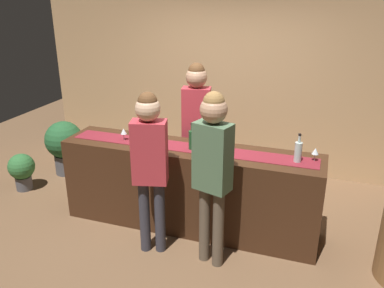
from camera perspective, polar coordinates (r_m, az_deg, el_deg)
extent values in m
plane|color=brown|center=(4.85, -0.38, -11.38)|extent=(10.00, 10.00, 0.00)
cube|color=tan|center=(6.02, 5.70, 10.01)|extent=(6.00, 0.12, 2.90)
cube|color=#3D2314|center=(4.60, -0.39, -6.23)|extent=(2.91, 0.60, 0.98)
cube|color=maroon|center=(4.40, -0.41, -0.52)|extent=(2.77, 0.28, 0.01)
cylinder|color=#194723|center=(4.32, 0.00, 0.54)|extent=(0.07, 0.07, 0.21)
cylinder|color=#194723|center=(4.27, 0.00, 2.33)|extent=(0.03, 0.03, 0.08)
cylinder|color=black|center=(4.26, 0.00, 2.92)|extent=(0.03, 0.03, 0.02)
cylinder|color=#B2C6C1|center=(4.14, 14.86, -1.16)|extent=(0.07, 0.07, 0.21)
cylinder|color=#B2C6C1|center=(4.09, 15.05, 0.69)|extent=(0.03, 0.03, 0.08)
cylinder|color=black|center=(4.07, 15.11, 1.30)|extent=(0.03, 0.03, 0.02)
cylinder|color=silver|center=(4.24, 17.00, -2.34)|extent=(0.06, 0.06, 0.00)
cylinder|color=silver|center=(4.23, 17.05, -1.85)|extent=(0.01, 0.01, 0.08)
cone|color=silver|center=(4.20, 17.15, -0.97)|extent=(0.07, 0.07, 0.06)
cylinder|color=silver|center=(4.68, -9.63, 0.54)|extent=(0.06, 0.06, 0.00)
cylinder|color=silver|center=(4.67, -9.66, 0.99)|extent=(0.01, 0.01, 0.08)
cone|color=silver|center=(4.64, -9.71, 1.80)|extent=(0.07, 0.07, 0.06)
cylinder|color=#26262B|center=(5.15, 1.47, -3.93)|extent=(0.11, 0.11, 0.85)
cylinder|color=#26262B|center=(5.16, -0.30, -3.85)|extent=(0.11, 0.11, 0.85)
cube|color=#B7333D|center=(4.88, 0.61, 4.19)|extent=(0.37, 0.27, 0.67)
sphere|color=tan|center=(4.77, 0.64, 9.50)|extent=(0.25, 0.25, 0.25)
sphere|color=brown|center=(4.75, 0.64, 10.33)|extent=(0.20, 0.20, 0.20)
cylinder|color=brown|center=(4.09, 1.80, -11.28)|extent=(0.11, 0.11, 0.83)
cylinder|color=brown|center=(4.02, 3.75, -11.96)|extent=(0.11, 0.11, 0.83)
cube|color=#4C6B4C|center=(3.70, 2.96, -1.87)|extent=(0.38, 0.29, 0.66)
sphere|color=tan|center=(3.55, 3.10, 4.89)|extent=(0.25, 0.25, 0.25)
sphere|color=olive|center=(3.53, 3.12, 5.96)|extent=(0.19, 0.19, 0.19)
cylinder|color=#33333D|center=(4.26, -6.76, -10.17)|extent=(0.11, 0.11, 0.81)
cylinder|color=#33333D|center=(4.23, -4.60, -10.29)|extent=(0.11, 0.11, 0.81)
cube|color=#B7333D|center=(3.92, -6.06, -1.18)|extent=(0.38, 0.28, 0.64)
sphere|color=#DBAD89|center=(3.77, -6.32, 5.01)|extent=(0.24, 0.24, 0.24)
sphere|color=brown|center=(3.76, -6.36, 5.98)|extent=(0.19, 0.19, 0.19)
cylinder|color=#4C4C51|center=(6.34, -17.40, -2.65)|extent=(0.34, 0.34, 0.30)
sphere|color=#23562D|center=(6.20, -17.78, 0.58)|extent=(0.55, 0.55, 0.55)
cylinder|color=#4C4C51|center=(6.05, -22.79, -5.11)|extent=(0.22, 0.22, 0.19)
sphere|color=#2D6633|center=(5.96, -23.12, -2.97)|extent=(0.36, 0.36, 0.36)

